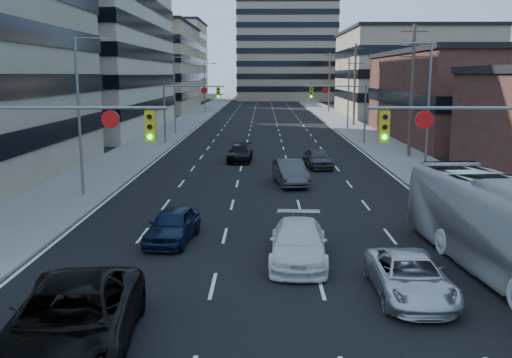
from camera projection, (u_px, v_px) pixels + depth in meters
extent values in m
cube|color=black|center=(264.00, 103.00, 140.90)|extent=(18.00, 300.00, 0.02)
cube|color=slate|center=(217.00, 103.00, 141.03)|extent=(5.00, 300.00, 0.15)
cube|color=slate|center=(310.00, 103.00, 140.74)|extent=(5.00, 300.00, 0.15)
cube|color=#ADA089|center=(45.00, 16.00, 69.87)|extent=(26.00, 34.00, 28.00)
cube|color=gray|center=(140.00, 69.00, 110.25)|extent=(20.00, 30.00, 16.00)
cube|color=#472119|center=(488.00, 98.00, 61.11)|extent=(20.00, 30.00, 9.00)
cube|color=gray|center=(409.00, 74.00, 98.01)|extent=(22.00, 28.00, 14.00)
cube|color=#ADA089|center=(157.00, 63.00, 149.28)|extent=(24.00, 24.00, 20.00)
cube|color=gray|center=(395.00, 78.00, 139.41)|extent=(22.00, 22.00, 12.00)
cylinder|color=slate|center=(75.00, 108.00, 19.96)|extent=(6.50, 0.12, 0.12)
cube|color=gold|center=(151.00, 126.00, 20.04)|extent=(0.35, 0.28, 1.10)
cylinder|color=black|center=(149.00, 117.00, 19.82)|extent=(0.18, 0.06, 0.18)
cylinder|color=black|center=(150.00, 127.00, 19.88)|extent=(0.18, 0.06, 0.18)
cylinder|color=#0CE526|center=(150.00, 137.00, 19.95)|extent=(0.18, 0.06, 0.18)
cylinder|color=white|center=(110.00, 119.00, 19.98)|extent=(0.64, 0.06, 0.64)
cylinder|color=slate|center=(461.00, 108.00, 19.79)|extent=(6.50, 0.12, 0.12)
cube|color=gold|center=(384.00, 127.00, 19.94)|extent=(0.35, 0.28, 1.10)
cylinder|color=black|center=(385.00, 117.00, 19.72)|extent=(0.18, 0.06, 0.18)
cylinder|color=black|center=(385.00, 127.00, 19.78)|extent=(0.18, 0.06, 0.18)
cylinder|color=#0CE526|center=(384.00, 137.00, 19.84)|extent=(0.18, 0.06, 0.18)
cylinder|color=white|center=(425.00, 120.00, 19.85)|extent=(0.64, 0.06, 0.64)
cylinder|color=slate|center=(165.00, 115.00, 56.89)|extent=(0.18, 0.18, 6.00)
cylinder|color=slate|center=(194.00, 86.00, 56.35)|extent=(6.00, 0.12, 0.12)
cube|color=gold|center=(218.00, 93.00, 56.43)|extent=(0.35, 0.28, 1.10)
cylinder|color=black|center=(218.00, 89.00, 56.21)|extent=(0.18, 0.06, 0.18)
cylinder|color=black|center=(218.00, 93.00, 56.28)|extent=(0.18, 0.06, 0.18)
cylinder|color=#0CE526|center=(218.00, 96.00, 56.34)|extent=(0.18, 0.06, 0.18)
cylinder|color=white|center=(204.00, 90.00, 56.38)|extent=(0.64, 0.06, 0.64)
cylinder|color=slate|center=(365.00, 115.00, 56.64)|extent=(0.18, 0.18, 6.00)
cylinder|color=slate|center=(336.00, 86.00, 56.17)|extent=(6.00, 0.12, 0.12)
cube|color=gold|center=(311.00, 93.00, 56.32)|extent=(0.35, 0.28, 1.10)
cylinder|color=black|center=(311.00, 89.00, 56.10)|extent=(0.18, 0.06, 0.18)
cylinder|color=black|center=(311.00, 93.00, 56.16)|extent=(0.18, 0.06, 0.18)
cylinder|color=#0CE526|center=(311.00, 97.00, 56.22)|extent=(0.18, 0.06, 0.18)
cylinder|color=white|center=(325.00, 90.00, 56.23)|extent=(0.64, 0.06, 0.64)
cylinder|color=#4C3D2D|center=(412.00, 92.00, 47.31)|extent=(0.28, 0.28, 11.00)
cube|color=#4C3D2D|center=(415.00, 31.00, 46.42)|extent=(2.20, 0.10, 0.10)
cube|color=#4C3D2D|center=(414.00, 44.00, 46.60)|extent=(2.20, 0.10, 0.10)
cube|color=#4C3D2D|center=(413.00, 56.00, 46.78)|extent=(2.20, 0.10, 0.10)
cylinder|color=#4C3D2D|center=(355.00, 85.00, 76.81)|extent=(0.28, 0.28, 11.00)
cube|color=#4C3D2D|center=(356.00, 48.00, 75.92)|extent=(2.20, 0.10, 0.10)
cube|color=#4C3D2D|center=(356.00, 56.00, 76.11)|extent=(2.20, 0.10, 0.10)
cube|color=#4C3D2D|center=(355.00, 63.00, 76.29)|extent=(2.20, 0.10, 0.10)
cylinder|color=#4C3D2D|center=(329.00, 82.00, 106.31)|extent=(0.28, 0.28, 11.00)
cube|color=#4C3D2D|center=(330.00, 55.00, 105.43)|extent=(2.20, 0.10, 0.10)
cube|color=#4C3D2D|center=(330.00, 61.00, 105.61)|extent=(2.20, 0.10, 0.10)
cube|color=#4C3D2D|center=(330.00, 66.00, 105.79)|extent=(2.20, 0.10, 0.10)
cylinder|color=slate|center=(79.00, 119.00, 32.04)|extent=(0.16, 0.16, 9.00)
cylinder|color=slate|center=(91.00, 38.00, 31.23)|extent=(1.80, 0.10, 0.10)
cube|color=slate|center=(106.00, 40.00, 31.24)|extent=(0.50, 0.22, 0.14)
cylinder|color=slate|center=(175.00, 96.00, 66.46)|extent=(0.16, 0.16, 9.00)
cylinder|color=slate|center=(181.00, 57.00, 65.65)|extent=(1.80, 0.10, 0.10)
cube|color=slate|center=(188.00, 58.00, 65.66)|extent=(0.50, 0.22, 0.14)
cylinder|color=slate|center=(205.00, 88.00, 100.88)|extent=(0.16, 0.16, 9.00)
cylinder|color=slate|center=(210.00, 63.00, 100.07)|extent=(1.80, 0.10, 0.10)
cube|color=slate|center=(214.00, 64.00, 100.08)|extent=(0.50, 0.22, 0.14)
cylinder|color=slate|center=(428.00, 113.00, 36.69)|extent=(0.16, 0.16, 9.00)
cylinder|color=slate|center=(418.00, 43.00, 35.91)|extent=(1.80, 0.10, 0.10)
cube|color=slate|center=(405.00, 44.00, 35.93)|extent=(0.50, 0.22, 0.14)
cylinder|color=slate|center=(348.00, 94.00, 71.11)|extent=(0.16, 0.16, 9.00)
cylinder|color=slate|center=(342.00, 58.00, 70.33)|extent=(1.80, 0.10, 0.10)
cube|color=slate|center=(336.00, 59.00, 70.35)|extent=(0.50, 0.22, 0.14)
imported|color=black|center=(71.00, 322.00, 14.10)|extent=(3.67, 6.89, 1.84)
imported|color=silver|center=(298.00, 243.00, 21.30)|extent=(2.39, 5.25, 1.49)
imported|color=silver|center=(410.00, 277.00, 17.97)|extent=(2.24, 4.82, 1.34)
imported|color=silver|center=(508.00, 228.00, 19.83)|extent=(3.98, 12.33, 3.38)
imported|color=black|center=(173.00, 225.00, 23.93)|extent=(2.20, 4.39, 1.43)
imported|color=#3A3A3D|center=(290.00, 172.00, 36.35)|extent=(2.32, 4.98, 1.58)
imported|color=black|center=(240.00, 153.00, 46.03)|extent=(2.07, 4.69, 1.34)
imported|color=#373739|center=(318.00, 158.00, 42.88)|extent=(2.23, 4.50, 1.48)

